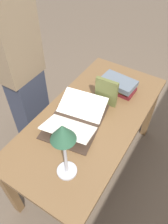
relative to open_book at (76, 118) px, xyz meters
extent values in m
plane|color=brown|center=(-0.10, 0.08, -0.76)|extent=(12.00, 12.00, 0.00)
cube|color=brown|center=(-0.10, 0.08, -0.04)|extent=(1.45, 0.70, 0.03)
cube|color=brown|center=(-0.78, -0.23, -0.41)|extent=(0.06, 0.06, 0.70)
cube|color=brown|center=(0.58, -0.23, -0.41)|extent=(0.06, 0.06, 0.70)
cube|color=brown|center=(-0.78, 0.38, -0.41)|extent=(0.06, 0.06, 0.70)
cube|color=#38281E|center=(0.00, 0.00, -0.02)|extent=(0.08, 0.36, 0.02)
cube|color=#38281E|center=(-0.13, -0.02, -0.02)|extent=(0.30, 0.40, 0.01)
cube|color=#38281E|center=(0.13, 0.02, -0.02)|extent=(0.30, 0.40, 0.01)
cube|color=white|center=(-0.12, -0.02, 0.02)|extent=(0.28, 0.38, 0.09)
cube|color=white|center=(0.12, 0.02, 0.02)|extent=(0.28, 0.38, 0.09)
cube|color=maroon|center=(-0.48, 0.11, -0.01)|extent=(0.16, 0.29, 0.03)
cube|color=#BC8933|center=(-0.48, 0.11, 0.02)|extent=(0.20, 0.24, 0.03)
cube|color=slate|center=(-0.48, 0.11, 0.05)|extent=(0.19, 0.30, 0.05)
cube|color=brown|center=(-0.28, 0.10, 0.09)|extent=(0.04, 0.18, 0.23)
cylinder|color=#ADADB2|center=(0.38, 0.18, -0.02)|extent=(0.12, 0.12, 0.02)
cylinder|color=#ADADB2|center=(0.38, 0.18, 0.15)|extent=(0.02, 0.02, 0.32)
cone|color=#285138|center=(0.38, 0.18, 0.36)|extent=(0.14, 0.14, 0.10)
cylinder|color=#4C7F5B|center=(0.21, 0.05, 0.01)|extent=(0.08, 0.08, 0.08)
torus|color=#4C7F5B|center=(0.17, 0.04, 0.01)|extent=(0.05, 0.01, 0.05)
cube|color=#2D3342|center=(-0.10, -0.59, -0.34)|extent=(0.31, 0.20, 0.85)
cube|color=#7A664C|center=(-0.10, -0.59, 0.44)|extent=(0.36, 0.20, 0.71)
camera|label=1|loc=(0.88, 0.62, 1.19)|focal=35.00mm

